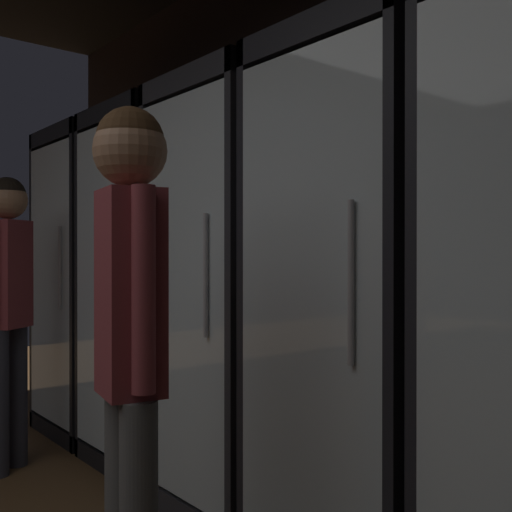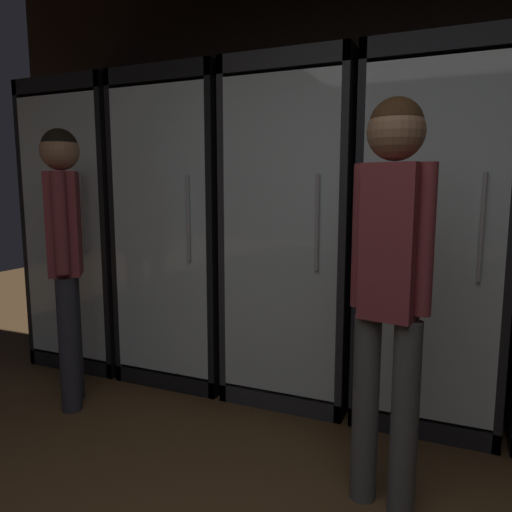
{
  "view_description": "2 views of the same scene",
  "coord_description": "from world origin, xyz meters",
  "px_view_note": "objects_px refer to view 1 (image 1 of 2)",
  "views": [
    {
      "loc": [
        1.68,
        0.96,
        1.18
      ],
      "look_at": [
        -0.22,
        2.51,
        1.17
      ],
      "focal_mm": 42.03,
      "sensor_mm": 36.0,
      "label": 1
    },
    {
      "loc": [
        0.38,
        -0.08,
        1.27
      ],
      "look_at": [
        -0.77,
        2.58,
        0.85
      ],
      "focal_mm": 33.66,
      "sensor_mm": 36.0,
      "label": 2
    }
  ],
  "objects_px": {
    "cooler_left": "(162,290)",
    "shopper_near": "(130,322)",
    "cooler_center": "(246,297)",
    "shopper_far": "(8,291)",
    "cooler_right": "(376,310)",
    "cooler_far_left": "(103,284)"
  },
  "relations": [
    {
      "from": "cooler_right",
      "to": "cooler_left",
      "type": "bearing_deg",
      "value": -179.92
    },
    {
      "from": "shopper_near",
      "to": "cooler_far_left",
      "type": "bearing_deg",
      "value": 156.86
    },
    {
      "from": "cooler_far_left",
      "to": "cooler_right",
      "type": "relative_size",
      "value": 1.0
    },
    {
      "from": "cooler_right",
      "to": "shopper_near",
      "type": "xyz_separation_m",
      "value": [
        -0.1,
        -0.95,
        0.01
      ]
    },
    {
      "from": "cooler_far_left",
      "to": "cooler_left",
      "type": "xyz_separation_m",
      "value": [
        0.77,
        0.0,
        -0.0
      ]
    },
    {
      "from": "cooler_left",
      "to": "cooler_right",
      "type": "relative_size",
      "value": 1.0
    },
    {
      "from": "cooler_center",
      "to": "shopper_far",
      "type": "relative_size",
      "value": 1.25
    },
    {
      "from": "shopper_near",
      "to": "cooler_right",
      "type": "bearing_deg",
      "value": 83.83
    },
    {
      "from": "cooler_center",
      "to": "shopper_near",
      "type": "distance_m",
      "value": 1.16
    },
    {
      "from": "cooler_center",
      "to": "shopper_near",
      "type": "relative_size",
      "value": 1.24
    },
    {
      "from": "cooler_right",
      "to": "shopper_near",
      "type": "relative_size",
      "value": 1.24
    },
    {
      "from": "cooler_far_left",
      "to": "cooler_left",
      "type": "distance_m",
      "value": 0.77
    },
    {
      "from": "cooler_right",
      "to": "cooler_far_left",
      "type": "bearing_deg",
      "value": -179.93
    },
    {
      "from": "cooler_far_left",
      "to": "shopper_near",
      "type": "distance_m",
      "value": 2.41
    },
    {
      "from": "shopper_far",
      "to": "cooler_far_left",
      "type": "bearing_deg",
      "value": 118.43
    },
    {
      "from": "cooler_center",
      "to": "cooler_right",
      "type": "distance_m",
      "value": 0.77
    },
    {
      "from": "cooler_left",
      "to": "cooler_right",
      "type": "bearing_deg",
      "value": 0.08
    },
    {
      "from": "cooler_left",
      "to": "shopper_near",
      "type": "height_order",
      "value": "cooler_left"
    },
    {
      "from": "cooler_far_left",
      "to": "cooler_center",
      "type": "relative_size",
      "value": 1.0
    },
    {
      "from": "cooler_right",
      "to": "shopper_far",
      "type": "distance_m",
      "value": 2.06
    },
    {
      "from": "cooler_right",
      "to": "shopper_near",
      "type": "height_order",
      "value": "cooler_right"
    },
    {
      "from": "cooler_left",
      "to": "cooler_far_left",
      "type": "bearing_deg",
      "value": -179.95
    }
  ]
}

